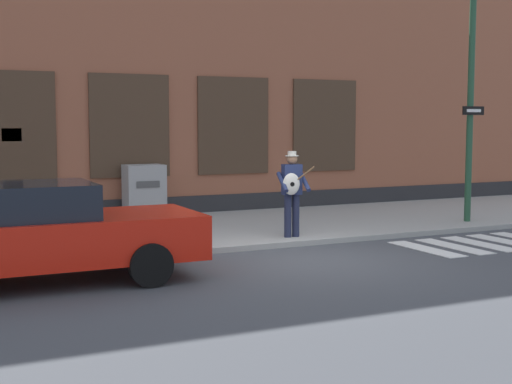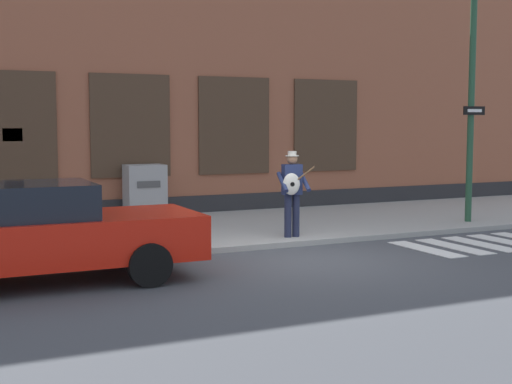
{
  "view_description": "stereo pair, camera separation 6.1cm",
  "coord_description": "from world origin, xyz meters",
  "px_view_note": "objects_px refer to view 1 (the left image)",
  "views": [
    {
      "loc": [
        -6.16,
        -10.94,
        2.41
      ],
      "look_at": [
        -0.24,
        1.47,
        1.09
      ],
      "focal_mm": 50.0,
      "sensor_mm": 36.0,
      "label": 1
    },
    {
      "loc": [
        -6.1,
        -10.96,
        2.41
      ],
      "look_at": [
        -0.24,
        1.47,
        1.09
      ],
      "focal_mm": 50.0,
      "sensor_mm": 36.0,
      "label": 2
    }
  ],
  "objects_px": {
    "traffic_light": "(505,55)",
    "utility_box": "(144,191)",
    "busker": "(292,188)",
    "red_car": "(44,233)"
  },
  "relations": [
    {
      "from": "traffic_light",
      "to": "utility_box",
      "type": "bearing_deg",
      "value": 143.48
    },
    {
      "from": "busker",
      "to": "traffic_light",
      "type": "relative_size",
      "value": 0.32
    },
    {
      "from": "traffic_light",
      "to": "busker",
      "type": "bearing_deg",
      "value": 170.65
    },
    {
      "from": "busker",
      "to": "utility_box",
      "type": "height_order",
      "value": "busker"
    },
    {
      "from": "traffic_light",
      "to": "utility_box",
      "type": "xyz_separation_m",
      "value": [
        -6.67,
        4.94,
        -3.14
      ]
    },
    {
      "from": "red_car",
      "to": "traffic_light",
      "type": "xyz_separation_m",
      "value": [
        9.97,
        0.91,
        3.13
      ]
    },
    {
      "from": "red_car",
      "to": "busker",
      "type": "distance_m",
      "value": 5.44
    },
    {
      "from": "utility_box",
      "to": "busker",
      "type": "bearing_deg",
      "value": -65.95
    },
    {
      "from": "utility_box",
      "to": "traffic_light",
      "type": "bearing_deg",
      "value": -36.52
    },
    {
      "from": "traffic_light",
      "to": "utility_box",
      "type": "height_order",
      "value": "traffic_light"
    }
  ]
}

